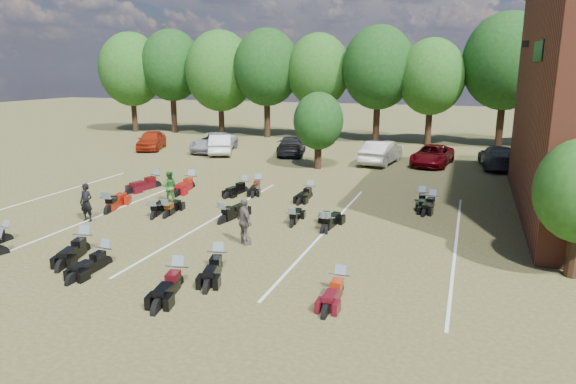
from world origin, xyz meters
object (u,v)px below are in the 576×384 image
at_px(motorcycle_7, 109,213).
at_px(motorcycle_14, 156,187).
at_px(motorcycle_3, 106,265).
at_px(person_green, 169,187).
at_px(person_black, 86,203).
at_px(person_grey, 245,222).
at_px(car_4, 292,147).
at_px(car_0, 151,140).

relative_size(motorcycle_7, motorcycle_14, 1.01).
relative_size(motorcycle_3, motorcycle_7, 0.85).
height_order(person_green, motorcycle_3, person_green).
distance_m(person_black, motorcycle_3, 5.69).
height_order(person_grey, motorcycle_7, person_grey).
bearing_deg(motorcycle_7, car_4, -112.84).
bearing_deg(person_green, motorcycle_14, -63.36).
relative_size(person_black, motorcycle_7, 0.65).
bearing_deg(motorcycle_14, person_green, -32.94).
bearing_deg(motorcycle_14, person_black, -69.04).
bearing_deg(motorcycle_7, person_green, -136.20).
bearing_deg(person_black, car_0, 114.16).
bearing_deg(car_4, person_black, -115.16).
bearing_deg(person_green, car_4, -111.75).
bearing_deg(person_grey, person_green, 3.95).
height_order(car_4, person_grey, person_grey).
distance_m(car_0, motorcycle_3, 25.65).
bearing_deg(person_green, person_black, 50.37).
relative_size(person_grey, motorcycle_7, 0.70).
bearing_deg(car_4, car_0, 167.30).
relative_size(car_0, motorcycle_7, 1.76).
bearing_deg(car_0, motorcycle_7, -83.09).
xyz_separation_m(person_grey, motorcycle_3, (-3.52, -3.42, -0.88)).
distance_m(motorcycle_3, motorcycle_7, 6.67).
bearing_deg(person_grey, person_black, 36.78).
distance_m(car_4, motorcycle_14, 13.06).
height_order(person_black, motorcycle_7, person_black).
xyz_separation_m(person_black, motorcycle_7, (-0.02, 1.37, -0.82)).
bearing_deg(car_0, person_black, -84.87).
height_order(person_black, person_grey, person_grey).
height_order(car_4, motorcycle_14, car_4).
distance_m(car_0, person_black, 20.27).
distance_m(car_0, person_green, 17.73).
relative_size(car_4, person_black, 2.34).
height_order(person_black, motorcycle_3, person_black).
xyz_separation_m(person_grey, motorcycle_14, (-8.52, 7.03, -0.88)).
bearing_deg(person_grey, motorcycle_7, 26.73).
bearing_deg(motorcycle_3, person_green, 106.56).
relative_size(person_grey, motorcycle_14, 0.71).
height_order(car_0, person_grey, person_grey).
height_order(car_4, person_green, person_green).
distance_m(car_0, motorcycle_7, 19.06).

